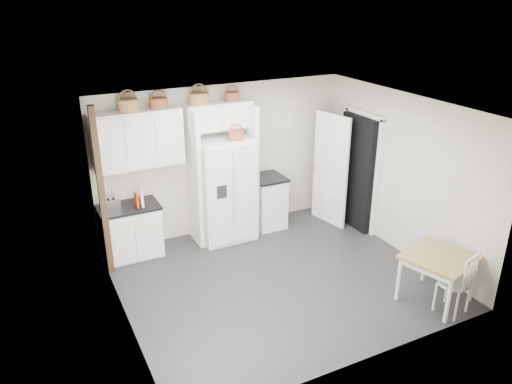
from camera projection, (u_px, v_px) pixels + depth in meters
floor at (278, 279)px, 7.53m from camera, size 4.50×4.50×0.00m
ceiling at (281, 109)px, 6.53m from camera, size 4.50×4.50×0.00m
wall_back at (224, 159)px, 8.69m from camera, size 4.50×0.00×4.50m
wall_left at (118, 232)px, 6.10m from camera, size 0.00×4.00×4.00m
wall_right at (402, 175)px, 7.96m from camera, size 0.00×4.00×4.00m
refrigerator at (224, 190)px, 8.48m from camera, size 0.92×0.74×1.77m
base_cab_left at (131, 232)px, 8.04m from camera, size 0.91×0.57×0.84m
base_cab_right at (267, 202)px, 9.05m from camera, size 0.52×0.63×0.92m
dining_table at (436, 278)px, 6.90m from camera, size 1.05×1.05×0.70m
windsor_chair at (454, 282)px, 6.61m from camera, size 0.54×0.52×0.92m
counter_left at (128, 207)px, 7.87m from camera, size 0.94×0.61×0.04m
counter_right at (268, 178)px, 8.87m from camera, size 0.56×0.67×0.04m
toaster at (111, 204)px, 7.72m from camera, size 0.27×0.18×0.17m
cookbook_red at (136, 200)px, 7.81m from camera, size 0.04×0.15×0.22m
cookbook_cream at (142, 198)px, 7.84m from camera, size 0.06×0.18×0.26m
basket_upper_b at (128, 105)px, 7.45m from camera, size 0.31×0.31×0.18m
basket_upper_c at (159, 103)px, 7.65m from camera, size 0.28×0.28×0.16m
basket_bridge_a at (199, 98)px, 7.92m from camera, size 0.32×0.32×0.18m
basket_bridge_b at (232, 96)px, 8.16m from camera, size 0.25×0.25×0.14m
basket_fridge_b at (236, 135)px, 8.11m from camera, size 0.26×0.26×0.14m
upper_cabinet at (137, 139)px, 7.70m from camera, size 1.40×0.34×0.90m
bridge_cabinet at (218, 116)px, 8.17m from camera, size 1.12×0.34×0.45m
fridge_panel_left at (194, 179)px, 8.22m from camera, size 0.08×0.60×2.30m
fridge_panel_right at (250, 169)px, 8.64m from camera, size 0.08×0.60×2.30m
trim_post at (102, 194)px, 7.24m from camera, size 0.09×0.09×2.60m
doorway_void at (358, 173)px, 8.85m from camera, size 0.18×0.85×2.05m
door_slab at (330, 170)px, 8.98m from camera, size 0.21×0.79×2.05m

